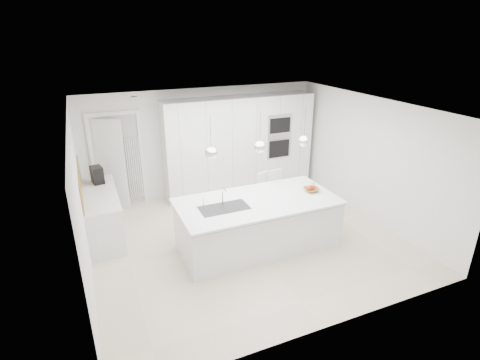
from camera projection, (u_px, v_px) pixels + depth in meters
name	position (u px, v px, depth m)	size (l,w,h in m)	color
floor	(246.00, 239.00, 7.12)	(5.50, 5.50, 0.00)	beige
wall_back	(203.00, 142.00, 8.78)	(5.50, 5.50, 0.00)	white
wall_left	(81.00, 204.00, 5.64)	(5.00, 5.00, 0.00)	white
ceiling	(247.00, 108.00, 6.18)	(5.50, 5.50, 0.00)	white
tall_cabinets	(239.00, 145.00, 8.85)	(3.60, 0.60, 2.30)	white
oven_stack	(280.00, 137.00, 8.84)	(0.62, 0.04, 1.05)	#A5A5A8
doorway_frame	(118.00, 162.00, 8.12)	(1.11, 0.08, 2.13)	white
hallway_door	(107.00, 165.00, 8.00)	(0.82, 0.04, 2.00)	white
radiator	(134.00, 168.00, 8.30)	(0.32, 0.04, 1.40)	white
left_base_cabinets	(103.00, 215.00, 7.08)	(0.60, 1.80, 0.86)	white
left_worktop	(99.00, 194.00, 6.91)	(0.62, 1.82, 0.04)	white
oak_backsplash	(80.00, 183.00, 6.71)	(0.02, 1.80, 0.50)	olive
island_base	(258.00, 225.00, 6.74)	(2.80, 1.20, 0.86)	white
island_worktop	(257.00, 201.00, 6.61)	(2.84, 1.40, 0.04)	white
island_sink	(224.00, 212.00, 6.35)	(0.84, 0.44, 0.18)	#3F3F42
island_tap	(223.00, 195.00, 6.45)	(0.02, 0.02, 0.30)	white
pendant_left	(211.00, 153.00, 5.87)	(0.20, 0.20, 0.20)	white
pendant_mid	(260.00, 147.00, 6.18)	(0.20, 0.20, 0.20)	white
pendant_right	(304.00, 141.00, 6.49)	(0.20, 0.20, 0.20)	white
fruit_bowl	(311.00, 190.00, 6.96)	(0.28, 0.28, 0.07)	olive
espresso_machine	(97.00, 175.00, 7.30)	(0.20, 0.31, 0.33)	black
bar_stool_left	(265.00, 197.00, 7.74)	(0.32, 0.45, 0.98)	white
bar_stool_right	(278.00, 194.00, 7.82)	(0.33, 0.46, 1.00)	white
apple_a	(313.00, 188.00, 6.94)	(0.09, 0.09, 0.09)	#AC2010
apple_b	(311.00, 188.00, 6.93)	(0.08, 0.08, 0.08)	#AC2010
apple_c	(309.00, 189.00, 6.90)	(0.08, 0.08, 0.08)	#AC2010
apple_extra_3	(313.00, 188.00, 6.94)	(0.08, 0.08, 0.08)	#AC2010
banana_bunch	(312.00, 185.00, 6.95)	(0.21, 0.21, 0.03)	yellow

